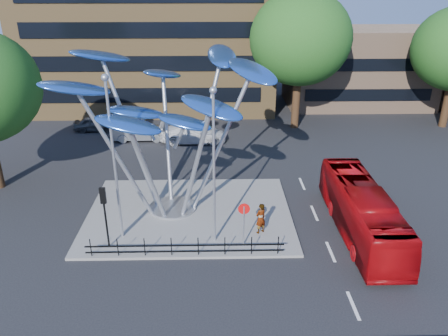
{
  "coord_description": "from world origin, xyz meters",
  "views": [
    {
      "loc": [
        0.57,
        -16.71,
        13.16
      ],
      "look_at": [
        1.02,
        4.0,
        3.91
      ],
      "focal_mm": 35.0,
      "sensor_mm": 36.0,
      "label": 1
    }
  ],
  "objects_px": {
    "parked_car_mid": "(141,131)",
    "traffic_light_island": "(104,205)",
    "red_bus": "(361,211)",
    "parked_car_right": "(193,133)",
    "pedestrian": "(261,218)",
    "street_lamp_left": "(113,146)",
    "leaf_sculpture": "(167,99)",
    "no_entry_sign_island": "(244,217)",
    "tree_right": "(300,39)",
    "parked_car_left": "(96,124)",
    "street_lamp_right": "(214,154)"
  },
  "relations": [
    {
      "from": "parked_car_mid",
      "to": "traffic_light_island",
      "type": "bearing_deg",
      "value": -179.31
    },
    {
      "from": "red_bus",
      "to": "parked_car_right",
      "type": "height_order",
      "value": "red_bus"
    },
    {
      "from": "pedestrian",
      "to": "parked_car_right",
      "type": "relative_size",
      "value": 0.32
    },
    {
      "from": "street_lamp_left",
      "to": "leaf_sculpture",
      "type": "bearing_deg",
      "value": 52.6
    },
    {
      "from": "parked_car_mid",
      "to": "street_lamp_left",
      "type": "bearing_deg",
      "value": -177.27
    },
    {
      "from": "street_lamp_left",
      "to": "no_entry_sign_island",
      "type": "distance_m",
      "value": 7.47
    },
    {
      "from": "tree_right",
      "to": "street_lamp_left",
      "type": "bearing_deg",
      "value": -124.05
    },
    {
      "from": "traffic_light_island",
      "to": "no_entry_sign_island",
      "type": "xyz_separation_m",
      "value": [
        7.0,
        0.02,
        -0.8
      ]
    },
    {
      "from": "traffic_light_island",
      "to": "parked_car_left",
      "type": "xyz_separation_m",
      "value": [
        -5.3,
        18.93,
        -1.96
      ]
    },
    {
      "from": "red_bus",
      "to": "pedestrian",
      "type": "bearing_deg",
      "value": -178.54
    },
    {
      "from": "leaf_sculpture",
      "to": "street_lamp_right",
      "type": "distance_m",
      "value": 4.83
    },
    {
      "from": "tree_right",
      "to": "parked_car_mid",
      "type": "distance_m",
      "value": 15.9
    },
    {
      "from": "leaf_sculpture",
      "to": "street_lamp_right",
      "type": "relative_size",
      "value": 1.53
    },
    {
      "from": "red_bus",
      "to": "parked_car_mid",
      "type": "distance_m",
      "value": 20.76
    },
    {
      "from": "tree_right",
      "to": "leaf_sculpture",
      "type": "bearing_deg",
      "value": -123.31
    },
    {
      "from": "traffic_light_island",
      "to": "red_bus",
      "type": "distance_m",
      "value": 13.62
    },
    {
      "from": "tree_right",
      "to": "red_bus",
      "type": "relative_size",
      "value": 1.23
    },
    {
      "from": "parked_car_mid",
      "to": "parked_car_right",
      "type": "bearing_deg",
      "value": -99.2
    },
    {
      "from": "parked_car_left",
      "to": "pedestrian",
      "type": "bearing_deg",
      "value": -144.77
    },
    {
      "from": "pedestrian",
      "to": "parked_car_right",
      "type": "height_order",
      "value": "pedestrian"
    },
    {
      "from": "street_lamp_left",
      "to": "red_bus",
      "type": "distance_m",
      "value": 13.6
    },
    {
      "from": "street_lamp_right",
      "to": "red_bus",
      "type": "bearing_deg",
      "value": 6.05
    },
    {
      "from": "no_entry_sign_island",
      "to": "pedestrian",
      "type": "xyz_separation_m",
      "value": [
        1.0,
        1.19,
        -0.78
      ]
    },
    {
      "from": "red_bus",
      "to": "street_lamp_right",
      "type": "bearing_deg",
      "value": -173.99
    },
    {
      "from": "pedestrian",
      "to": "parked_car_left",
      "type": "xyz_separation_m",
      "value": [
        -13.3,
        17.73,
        -0.38
      ]
    },
    {
      "from": "parked_car_right",
      "to": "street_lamp_right",
      "type": "bearing_deg",
      "value": -174.16
    },
    {
      "from": "street_lamp_right",
      "to": "no_entry_sign_island",
      "type": "height_order",
      "value": "street_lamp_right"
    },
    {
      "from": "leaf_sculpture",
      "to": "pedestrian",
      "type": "bearing_deg",
      "value": -30.43
    },
    {
      "from": "street_lamp_right",
      "to": "red_bus",
      "type": "relative_size",
      "value": 0.84
    },
    {
      "from": "parked_car_right",
      "to": "pedestrian",
      "type": "bearing_deg",
      "value": -164.47
    },
    {
      "from": "no_entry_sign_island",
      "to": "parked_car_left",
      "type": "distance_m",
      "value": 22.59
    },
    {
      "from": "leaf_sculpture",
      "to": "pedestrian",
      "type": "relative_size",
      "value": 7.15
    },
    {
      "from": "street_lamp_left",
      "to": "no_entry_sign_island",
      "type": "height_order",
      "value": "street_lamp_left"
    },
    {
      "from": "tree_right",
      "to": "street_lamp_left",
      "type": "distance_m",
      "value": 22.49
    },
    {
      "from": "traffic_light_island",
      "to": "red_bus",
      "type": "relative_size",
      "value": 0.35
    },
    {
      "from": "leaf_sculpture",
      "to": "parked_car_left",
      "type": "relative_size",
      "value": 3.3
    },
    {
      "from": "parked_car_right",
      "to": "no_entry_sign_island",
      "type": "bearing_deg",
      "value": -169.07
    },
    {
      "from": "tree_right",
      "to": "traffic_light_island",
      "type": "distance_m",
      "value": 24.06
    },
    {
      "from": "leaf_sculpture",
      "to": "red_bus",
      "type": "relative_size",
      "value": 1.29
    },
    {
      "from": "leaf_sculpture",
      "to": "street_lamp_left",
      "type": "bearing_deg",
      "value": -127.4
    },
    {
      "from": "street_lamp_right",
      "to": "red_bus",
      "type": "xyz_separation_m",
      "value": [
        8.0,
        0.85,
        -3.72
      ]
    },
    {
      "from": "leaf_sculpture",
      "to": "red_bus",
      "type": "bearing_deg",
      "value": -15.0
    },
    {
      "from": "leaf_sculpture",
      "to": "street_lamp_left",
      "type": "height_order",
      "value": "leaf_sculpture"
    },
    {
      "from": "street_lamp_right",
      "to": "parked_car_mid",
      "type": "distance_m",
      "value": 17.62
    },
    {
      "from": "no_entry_sign_island",
      "to": "pedestrian",
      "type": "distance_m",
      "value": 1.74
    },
    {
      "from": "tree_right",
      "to": "street_lamp_right",
      "type": "relative_size",
      "value": 1.46
    },
    {
      "from": "street_lamp_right",
      "to": "parked_car_right",
      "type": "height_order",
      "value": "street_lamp_right"
    },
    {
      "from": "traffic_light_island",
      "to": "parked_car_mid",
      "type": "relative_size",
      "value": 0.71
    },
    {
      "from": "street_lamp_left",
      "to": "parked_car_left",
      "type": "bearing_deg",
      "value": 107.94
    },
    {
      "from": "traffic_light_island",
      "to": "parked_car_left",
      "type": "distance_m",
      "value": 19.76
    }
  ]
}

